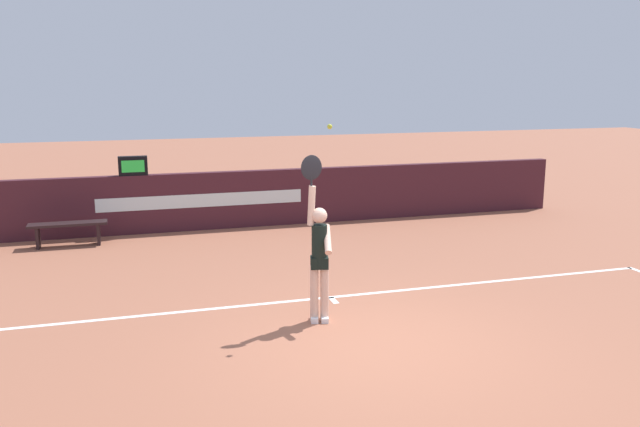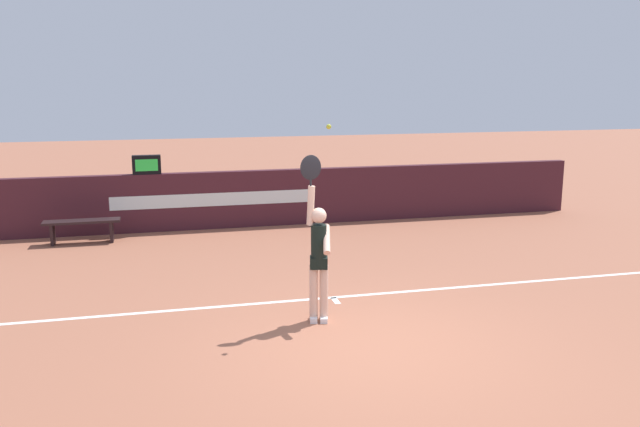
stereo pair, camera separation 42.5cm
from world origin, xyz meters
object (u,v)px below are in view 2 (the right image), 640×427
tennis_player (318,254)px  tennis_ball (329,127)px  speed_display (147,165)px  courtside_bench_near (82,226)px

tennis_player → tennis_ball: bearing=-44.1°
speed_display → tennis_player: bearing=-69.2°
speed_display → tennis_player: tennis_player is taller
speed_display → tennis_ball: tennis_ball is taller
tennis_player → tennis_ball: 1.76m
courtside_bench_near → tennis_player: bearing=-55.9°
tennis_player → courtside_bench_near: size_ratio=1.55×
tennis_ball → courtside_bench_near: bearing=124.4°
speed_display → courtside_bench_near: size_ratio=0.40×
speed_display → tennis_ball: 6.85m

